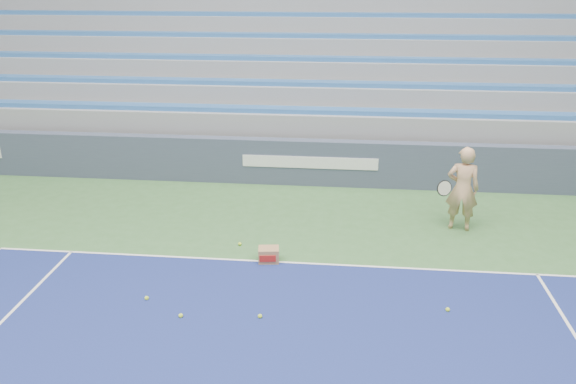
# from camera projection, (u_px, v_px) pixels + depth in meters

# --- Properties ---
(sponsor_barrier) EXTENTS (30.00, 0.32, 1.10)m
(sponsor_barrier) POSITION_uv_depth(u_px,v_px,m) (310.00, 162.00, 13.38)
(sponsor_barrier) COLOR #3B4459
(sponsor_barrier) RESTS_ON ground
(bleachers) EXTENTS (31.00, 9.15, 7.30)m
(bleachers) POSITION_uv_depth(u_px,v_px,m) (322.00, 53.00, 18.01)
(bleachers) COLOR gray
(bleachers) RESTS_ON ground
(tennis_player) EXTENTS (0.95, 0.87, 1.70)m
(tennis_player) POSITION_uv_depth(u_px,v_px,m) (462.00, 189.00, 10.90)
(tennis_player) COLOR tan
(tennis_player) RESTS_ON ground
(ball_box) EXTENTS (0.39, 0.32, 0.27)m
(ball_box) POSITION_uv_depth(u_px,v_px,m) (269.00, 255.00, 9.88)
(ball_box) COLOR #9C724B
(ball_box) RESTS_ON ground
(tennis_ball_0) EXTENTS (0.07, 0.07, 0.07)m
(tennis_ball_0) POSITION_uv_depth(u_px,v_px,m) (240.00, 244.00, 10.51)
(tennis_ball_0) COLOR #C7ED30
(tennis_ball_0) RESTS_ON ground
(tennis_ball_1) EXTENTS (0.07, 0.07, 0.07)m
(tennis_ball_1) POSITION_uv_depth(u_px,v_px,m) (448.00, 310.00, 8.46)
(tennis_ball_1) COLOR #C7ED30
(tennis_ball_1) RESTS_ON ground
(tennis_ball_2) EXTENTS (0.07, 0.07, 0.07)m
(tennis_ball_2) POSITION_uv_depth(u_px,v_px,m) (181.00, 316.00, 8.31)
(tennis_ball_2) COLOR #C7ED30
(tennis_ball_2) RESTS_ON ground
(tennis_ball_3) EXTENTS (0.07, 0.07, 0.07)m
(tennis_ball_3) POSITION_uv_depth(u_px,v_px,m) (260.00, 316.00, 8.30)
(tennis_ball_3) COLOR #C7ED30
(tennis_ball_3) RESTS_ON ground
(tennis_ball_4) EXTENTS (0.07, 0.07, 0.07)m
(tennis_ball_4) POSITION_uv_depth(u_px,v_px,m) (147.00, 298.00, 8.76)
(tennis_ball_4) COLOR #C7ED30
(tennis_ball_4) RESTS_ON ground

